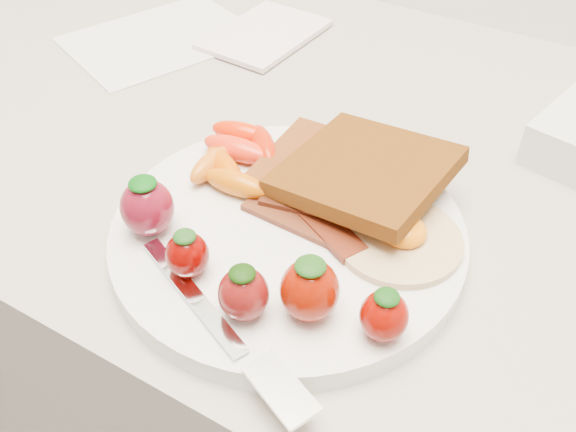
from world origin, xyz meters
The scene contains 11 objects.
counter centered at (0.00, 1.70, 0.45)m, with size 2.00×0.60×0.90m, color gray.
plate centered at (0.00, 1.55, 0.91)m, with size 0.27×0.27×0.02m, color white.
toast_lower centered at (-0.01, 1.62, 0.93)m, with size 0.10×0.10×0.01m, color #4D2208.
toast_upper centered at (0.03, 1.62, 0.94)m, with size 0.12×0.12×0.01m, color black.
fried_egg centered at (0.08, 1.58, 0.92)m, with size 0.10×0.10×0.02m.
bacon_strips centered at (0.01, 1.57, 0.92)m, with size 0.11×0.06×0.01m.
baby_carrots centered at (-0.08, 1.60, 0.93)m, with size 0.09×0.10×0.02m.
strawberries centered at (0.00, 1.49, 0.94)m, with size 0.22×0.07×0.05m.
fork centered at (0.02, 1.45, 0.92)m, with size 0.18×0.08×0.00m.
paper_sheet centered at (-0.31, 1.77, 0.90)m, with size 0.15×0.21×0.00m, color silver.
notepad centered at (-0.20, 1.84, 0.91)m, with size 0.10×0.15×0.01m, color silver.
Camera 1 is at (0.18, 1.25, 1.25)m, focal length 40.00 mm.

